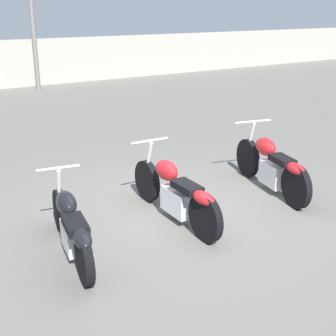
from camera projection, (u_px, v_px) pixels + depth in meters
The scene contains 4 objects.
ground_plane at pixel (178, 214), 6.93m from camera, with size 60.00×60.00×0.00m, color #5B5954.
motorcycle_slot_0 at pixel (71, 227), 5.65m from camera, with size 0.63×1.98×0.96m.
motorcycle_slot_1 at pixel (175, 192), 6.61m from camera, with size 0.62×2.23×1.02m.
motorcycle_slot_2 at pixel (272, 166), 7.65m from camera, with size 0.80×2.14×1.05m.
Camera 1 is at (-3.55, -5.22, 2.92)m, focal length 50.00 mm.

